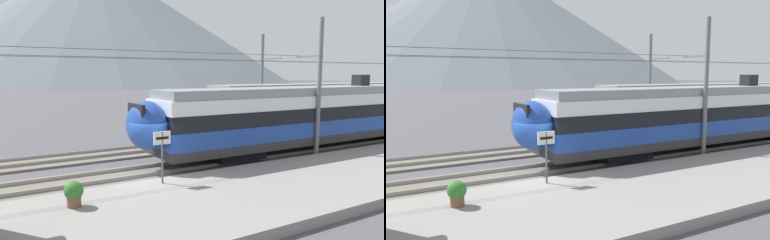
# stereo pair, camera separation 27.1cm
# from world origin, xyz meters

# --- Properties ---
(ground_plane) EXTENTS (400.00, 400.00, 0.00)m
(ground_plane) POSITION_xyz_m (0.00, 0.00, 0.00)
(ground_plane) COLOR #4C4C51
(platform_slab) EXTENTS (120.00, 6.11, 0.37)m
(platform_slab) POSITION_xyz_m (0.00, -3.71, 0.18)
(platform_slab) COLOR gray
(platform_slab) RESTS_ON ground
(track_near) EXTENTS (120.00, 3.00, 0.28)m
(track_near) POSITION_xyz_m (0.00, 1.27, 0.07)
(track_near) COLOR #6B6359
(track_near) RESTS_ON ground
(track_far) EXTENTS (120.00, 3.00, 0.28)m
(track_far) POSITION_xyz_m (0.00, 5.98, 0.07)
(track_far) COLOR #6B6359
(track_far) RESTS_ON ground
(train_near_platform) EXTENTS (23.57, 2.94, 4.27)m
(train_near_platform) POSITION_xyz_m (11.61, 1.27, 2.22)
(train_near_platform) COLOR #2D2D30
(train_near_platform) RESTS_ON track_near
(train_far_track) EXTENTS (33.12, 2.87, 4.27)m
(train_far_track) POSITION_xyz_m (22.68, 5.98, 2.23)
(train_far_track) COLOR #2D2D30
(train_far_track) RESTS_ON track_far
(catenary_mast_mid) EXTENTS (41.52, 1.84, 7.57)m
(catenary_mast_mid) POSITION_xyz_m (9.94, -0.16, 3.93)
(catenary_mast_mid) COLOR slate
(catenary_mast_mid) RESTS_ON ground
(catenary_mast_far_side) EXTENTS (41.52, 2.18, 7.58)m
(catenary_mast_far_side) POSITION_xyz_m (12.88, 7.73, 3.96)
(catenary_mast_far_side) COLOR slate
(catenary_mast_far_side) RESTS_ON ground
(platform_sign) EXTENTS (0.70, 0.08, 2.04)m
(platform_sign) POSITION_xyz_m (0.10, -1.42, 1.87)
(platform_sign) COLOR #59595B
(platform_sign) RESTS_ON platform_slab
(potted_plant_platform_edge) EXTENTS (0.62, 0.62, 0.84)m
(potted_plant_platform_edge) POSITION_xyz_m (-3.45, -2.32, 0.85)
(potted_plant_platform_edge) COLOR brown
(potted_plant_platform_edge) RESTS_ON platform_slab
(mountain_central_peak) EXTENTS (205.03, 205.03, 64.94)m
(mountain_central_peak) POSITION_xyz_m (48.79, 186.68, 32.47)
(mountain_central_peak) COLOR slate
(mountain_central_peak) RESTS_ON ground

